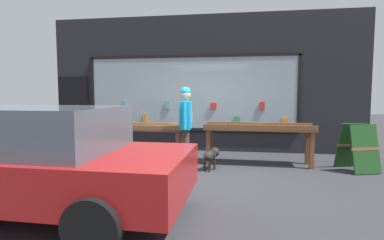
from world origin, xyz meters
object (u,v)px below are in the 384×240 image
object	(u,v)px
person_browsing	(186,120)
small_dog	(211,155)
display_table_left	(136,131)
parked_car	(23,158)
sandwich_board_sign	(357,147)
display_table_right	(258,132)

from	to	relation	value
person_browsing	small_dog	distance (m)	0.92
display_table_left	person_browsing	bearing A→B (deg)	-21.35
display_table_left	parked_car	size ratio (longest dim) A/B	0.55
display_table_left	person_browsing	xyz separation A→B (m)	(1.31, -0.51, 0.32)
person_browsing	sandwich_board_sign	distance (m)	3.60
person_browsing	sandwich_board_sign	bearing A→B (deg)	-89.71
sandwich_board_sign	small_dog	bearing A→B (deg)	170.82
small_dog	parked_car	size ratio (longest dim) A/B	0.12
sandwich_board_sign	display_table_right	bearing A→B (deg)	155.55
display_table_right	person_browsing	bearing A→B (deg)	-161.99
display_table_right	small_dog	size ratio (longest dim) A/B	4.53
display_table_right	person_browsing	size ratio (longest dim) A/B	1.40
display_table_left	display_table_right	size ratio (longest dim) A/B	1.00
small_dog	sandwich_board_sign	world-z (taller)	sandwich_board_sign
display_table_right	small_dog	distance (m)	1.28
sandwich_board_sign	parked_car	bearing A→B (deg)	-166.84
parked_car	display_table_right	bearing A→B (deg)	46.62
display_table_left	small_dog	world-z (taller)	display_table_left
person_browsing	small_dog	size ratio (longest dim) A/B	3.25
small_dog	person_browsing	bearing A→B (deg)	98.57
display_table_left	parked_car	bearing A→B (deg)	-96.57
display_table_left	parked_car	xyz separation A→B (m)	(-0.38, -3.31, 0.04)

